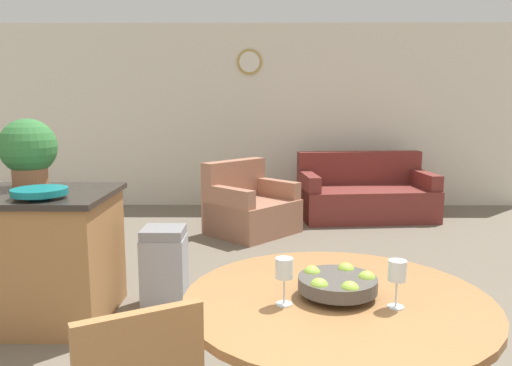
{
  "coord_description": "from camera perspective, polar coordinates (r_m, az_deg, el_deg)",
  "views": [
    {
      "loc": [
        -0.02,
        -1.14,
        1.55
      ],
      "look_at": [
        -0.05,
        2.51,
        0.96
      ],
      "focal_mm": 35.0,
      "sensor_mm": 36.0,
      "label": 1
    }
  ],
  "objects": [
    {
      "name": "wine_glass_right",
      "position": [
        2.02,
        15.83,
        -9.87
      ],
      "size": [
        0.07,
        0.07,
        0.19
      ],
      "color": "silver",
      "rests_on": "dining_table"
    },
    {
      "name": "wine_glass_left",
      "position": [
        1.97,
        3.24,
        -9.95
      ],
      "size": [
        0.07,
        0.07,
        0.19
      ],
      "color": "silver",
      "rests_on": "dining_table"
    },
    {
      "name": "armchair",
      "position": [
        6.0,
        -0.71,
        -2.98
      ],
      "size": [
        1.22,
        1.22,
        0.86
      ],
      "rotation": [
        0.0,
        0.0,
        0.82
      ],
      "color": "#A87056",
      "rests_on": "ground_plane"
    },
    {
      "name": "wall_back",
      "position": [
        7.53,
        0.63,
        7.63
      ],
      "size": [
        8.0,
        0.09,
        2.7
      ],
      "color": "silver",
      "rests_on": "ground_plane"
    },
    {
      "name": "fruit_bowl",
      "position": [
        2.1,
        9.32,
        -11.25
      ],
      "size": [
        0.32,
        0.32,
        0.11
      ],
      "color": "#4C4742",
      "rests_on": "dining_table"
    },
    {
      "name": "potted_plant",
      "position": [
        4.03,
        -24.58,
        3.42
      ],
      "size": [
        0.41,
        0.41,
        0.51
      ],
      "color": "#A36642",
      "rests_on": "kitchen_island"
    },
    {
      "name": "trash_bin",
      "position": [
        3.92,
        -10.41,
        -9.5
      ],
      "size": [
        0.32,
        0.31,
        0.62
      ],
      "color": "#9E9EA3",
      "rests_on": "ground_plane"
    },
    {
      "name": "teal_bowl",
      "position": [
        3.56,
        -23.5,
        -0.94
      ],
      "size": [
        0.36,
        0.36,
        0.07
      ],
      "color": "#147A7F",
      "rests_on": "kitchen_island"
    },
    {
      "name": "couch",
      "position": [
        6.97,
        12.33,
        -1.43
      ],
      "size": [
        1.83,
        1.11,
        0.87
      ],
      "rotation": [
        0.0,
        0.0,
        0.1
      ],
      "color": "maroon",
      "rests_on": "ground_plane"
    },
    {
      "name": "kitchen_island",
      "position": [
        3.94,
        -23.55,
        -7.6
      ],
      "size": [
        1.07,
        0.9,
        0.93
      ],
      "color": "#9E6B3D",
      "rests_on": "ground_plane"
    },
    {
      "name": "dining_table",
      "position": [
        2.19,
        9.13,
        -16.93
      ],
      "size": [
        1.27,
        1.27,
        0.76
      ],
      "color": "#9E6B3D",
      "rests_on": "ground_plane"
    }
  ]
}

